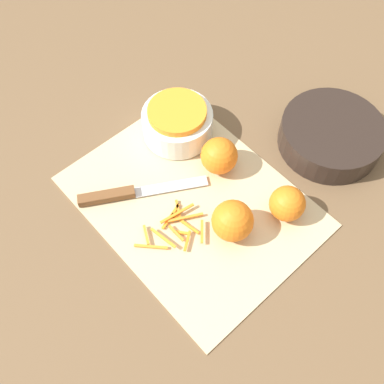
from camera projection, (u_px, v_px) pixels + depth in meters
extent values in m
plane|color=brown|center=(192.00, 202.00, 0.86)|extent=(4.00, 4.00, 0.00)
cube|color=#CCB284|center=(192.00, 201.00, 0.86)|extent=(0.45, 0.34, 0.01)
cylinder|color=silver|center=(178.00, 123.00, 0.92)|extent=(0.14, 0.14, 0.06)
cylinder|color=orange|center=(177.00, 112.00, 0.89)|extent=(0.12, 0.12, 0.02)
cylinder|color=black|center=(331.00, 135.00, 0.91)|extent=(0.21, 0.21, 0.06)
cube|color=brown|center=(107.00, 196.00, 0.85)|extent=(0.07, 0.10, 0.02)
cube|color=silver|center=(171.00, 187.00, 0.87)|extent=(0.09, 0.13, 0.00)
sphere|color=orange|center=(287.00, 204.00, 0.81)|extent=(0.07, 0.07, 0.07)
sphere|color=orange|center=(219.00, 156.00, 0.87)|extent=(0.07, 0.07, 0.07)
sphere|color=orange|center=(233.00, 221.00, 0.79)|extent=(0.08, 0.08, 0.08)
cube|color=orange|center=(178.00, 210.00, 0.84)|extent=(0.04, 0.03, 0.00)
cube|color=orange|center=(177.00, 213.00, 0.83)|extent=(0.02, 0.07, 0.00)
cube|color=orange|center=(182.00, 233.00, 0.82)|extent=(0.03, 0.02, 0.00)
cube|color=orange|center=(185.00, 217.00, 0.83)|extent=(0.04, 0.06, 0.00)
cube|color=orange|center=(151.00, 247.00, 0.81)|extent=(0.05, 0.05, 0.00)
cube|color=orange|center=(163.00, 238.00, 0.81)|extent=(0.06, 0.01, 0.00)
cube|color=orange|center=(176.00, 233.00, 0.82)|extent=(0.04, 0.01, 0.00)
cube|color=orange|center=(145.00, 234.00, 0.82)|extent=(0.04, 0.02, 0.00)
cube|color=orange|center=(202.00, 231.00, 0.81)|extent=(0.04, 0.04, 0.00)
cube|color=orange|center=(170.00, 216.00, 0.84)|extent=(0.02, 0.06, 0.00)
cube|color=orange|center=(185.00, 223.00, 0.83)|extent=(0.06, 0.02, 0.00)
cube|color=orange|center=(187.00, 241.00, 0.81)|extent=(0.03, 0.04, 0.00)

